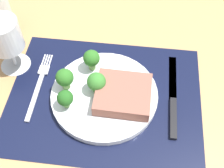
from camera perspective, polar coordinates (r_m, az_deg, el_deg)
ground_plane at (r=67.11cm, az=-1.47°, el=-3.40°), size 140.00×110.00×3.00cm
placemat at (r=65.73cm, az=-1.50°, el=-2.63°), size 43.78×33.75×0.30cm
plate at (r=64.93cm, az=-1.51°, el=-2.17°), size 24.06×24.06×1.60cm
steak at (r=62.34cm, az=2.23°, el=-2.04°), size 12.14×11.07×2.91cm
broccoli_center at (r=60.81cm, az=-9.30°, el=-2.84°), size 3.48×3.48×4.75cm
broccoli_front_edge at (r=62.36cm, az=-3.12°, el=0.37°), size 4.18×4.18×5.23cm
broccoli_back_left at (r=63.41cm, az=-9.39°, el=1.17°), size 3.97×3.97×5.48cm
broccoli_near_steak at (r=66.11cm, az=-4.10°, el=5.03°), size 3.88×3.88×5.51cm
fork at (r=69.37cm, az=-14.30°, el=-0.10°), size 2.40×19.20×0.50cm
knife at (r=66.06cm, az=12.06°, el=-3.31°), size 1.80×23.00×0.80cm
wine_glass at (r=68.89cm, az=-20.56°, el=8.58°), size 7.83×7.83×13.94cm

